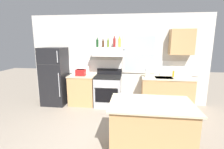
% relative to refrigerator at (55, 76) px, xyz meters
% --- Properties ---
extents(ground_plane, '(16.00, 16.00, 0.00)m').
position_rel_refrigerator_xyz_m(ground_plane, '(1.90, -1.84, -0.87)').
color(ground_plane, gray).
extents(back_wall, '(5.40, 0.11, 2.70)m').
position_rel_refrigerator_xyz_m(back_wall, '(1.93, 0.39, 0.49)').
color(back_wall, beige).
rests_on(back_wall, ground_plane).
extents(refrigerator, '(0.70, 0.72, 1.73)m').
position_rel_refrigerator_xyz_m(refrigerator, '(0.00, 0.00, 0.00)').
color(refrigerator, black).
rests_on(refrigerator, ground_plane).
extents(counter_left_of_stove, '(0.79, 0.63, 0.91)m').
position_rel_refrigerator_xyz_m(counter_left_of_stove, '(0.85, 0.06, -0.41)').
color(counter_left_of_stove, tan).
rests_on(counter_left_of_stove, ground_plane).
extents(toaster, '(0.30, 0.20, 0.19)m').
position_rel_refrigerator_xyz_m(toaster, '(0.83, 0.00, 0.14)').
color(toaster, red).
rests_on(toaster, counter_left_of_stove).
extents(stove_range, '(0.76, 0.69, 1.09)m').
position_rel_refrigerator_xyz_m(stove_range, '(1.65, 0.02, -0.40)').
color(stove_range, '#9EA0A5').
rests_on(stove_range, ground_plane).
extents(range_hood_shelf, '(0.96, 0.52, 0.24)m').
position_rel_refrigerator_xyz_m(range_hood_shelf, '(1.65, 0.12, 0.76)').
color(range_hood_shelf, white).
extents(bottle_dark_green_wine, '(0.07, 0.07, 0.28)m').
position_rel_refrigerator_xyz_m(bottle_dark_green_wine, '(1.33, 0.11, 0.99)').
color(bottle_dark_green_wine, '#143819').
rests_on(bottle_dark_green_wine, range_hood_shelf).
extents(bottle_brown_stout, '(0.06, 0.06, 0.24)m').
position_rel_refrigerator_xyz_m(bottle_brown_stout, '(1.48, 0.18, 0.98)').
color(bottle_brown_stout, '#381E0F').
rests_on(bottle_brown_stout, range_hood_shelf).
extents(bottle_olive_oil_square, '(0.06, 0.06, 0.26)m').
position_rel_refrigerator_xyz_m(bottle_olive_oil_square, '(1.64, 0.10, 0.99)').
color(bottle_olive_oil_square, '#4C601E').
rests_on(bottle_olive_oil_square, range_hood_shelf).
extents(bottle_red_label_wine, '(0.07, 0.07, 0.32)m').
position_rel_refrigerator_xyz_m(bottle_red_label_wine, '(1.82, 0.17, 1.01)').
color(bottle_red_label_wine, maroon).
rests_on(bottle_red_label_wine, range_hood_shelf).
extents(bottle_champagne_gold_foil, '(0.08, 0.08, 0.31)m').
position_rel_refrigerator_xyz_m(bottle_champagne_gold_foil, '(1.98, 0.07, 1.01)').
color(bottle_champagne_gold_foil, '#B29333').
rests_on(bottle_champagne_gold_foil, range_hood_shelf).
extents(counter_right_with_sink, '(1.43, 0.63, 0.91)m').
position_rel_refrigerator_xyz_m(counter_right_with_sink, '(3.35, 0.06, -0.41)').
color(counter_right_with_sink, tan).
rests_on(counter_right_with_sink, ground_plane).
extents(sink_faucet, '(0.03, 0.17, 0.28)m').
position_rel_refrigerator_xyz_m(sink_faucet, '(3.25, 0.16, 0.22)').
color(sink_faucet, silver).
rests_on(sink_faucet, counter_right_with_sink).
extents(paper_towel_roll, '(0.11, 0.11, 0.27)m').
position_rel_refrigerator_xyz_m(paper_towel_roll, '(2.78, 0.06, 0.18)').
color(paper_towel_roll, white).
rests_on(paper_towel_roll, counter_right_with_sink).
extents(dish_soap_bottle, '(0.06, 0.06, 0.18)m').
position_rel_refrigerator_xyz_m(dish_soap_bottle, '(3.53, 0.16, 0.13)').
color(dish_soap_bottle, orange).
rests_on(dish_soap_bottle, counter_right_with_sink).
extents(kitchen_island, '(1.40, 0.90, 0.91)m').
position_rel_refrigerator_xyz_m(kitchen_island, '(2.69, -2.00, -0.41)').
color(kitchen_island, tan).
rests_on(kitchen_island, ground_plane).
extents(upper_cabinet_right, '(0.64, 0.32, 0.70)m').
position_rel_refrigerator_xyz_m(upper_cabinet_right, '(3.70, 0.20, 1.03)').
color(upper_cabinet_right, tan).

